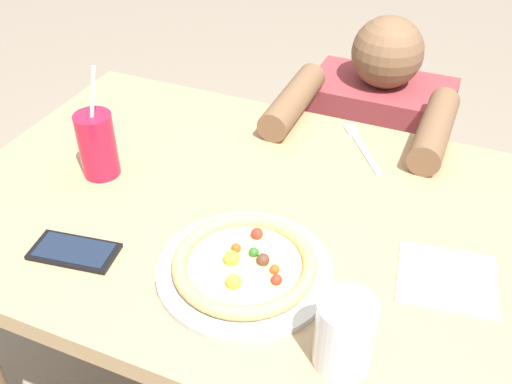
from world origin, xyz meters
name	(u,v)px	position (x,y,z in m)	size (l,w,h in m)	color
dining_table	(250,255)	(0.00, 0.00, 0.63)	(1.17, 0.79, 0.75)	tan
pizza_near	(245,266)	(0.06, -0.16, 0.77)	(0.30, 0.30, 0.04)	#B7B7BC
drink_cup_colored	(97,145)	(-0.33, -0.01, 0.82)	(0.08, 0.08, 0.24)	red
water_cup_clear	(345,332)	(0.26, -0.27, 0.81)	(0.08, 0.08, 0.12)	silver
paper_napkin	(447,278)	(0.38, -0.04, 0.75)	(0.16, 0.14, 0.00)	white
fork	(361,146)	(0.14, 0.29, 0.75)	(0.13, 0.18, 0.00)	silver
cell_phone	(74,251)	(-0.23, -0.23, 0.75)	(0.16, 0.10, 0.01)	black
diner_seated	(368,186)	(0.12, 0.59, 0.43)	(0.40, 0.52, 0.93)	#333847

